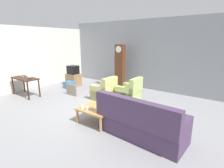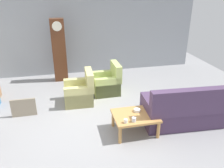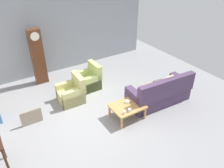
# 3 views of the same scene
# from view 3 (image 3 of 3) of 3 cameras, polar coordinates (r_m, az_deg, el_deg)

# --- Properties ---
(ground_plane) EXTENTS (10.40, 10.40, 0.00)m
(ground_plane) POSITION_cam_3_polar(r_m,az_deg,el_deg) (6.86, -3.58, -8.02)
(ground_plane) COLOR gray
(garage_door_wall) EXTENTS (8.40, 0.16, 3.20)m
(garage_door_wall) POSITION_cam_3_polar(r_m,az_deg,el_deg) (9.08, -15.43, 12.68)
(garage_door_wall) COLOR gray
(garage_door_wall) RESTS_ON ground_plane
(couch_floral) EXTENTS (2.15, 1.01, 1.04)m
(couch_floral) POSITION_cam_3_polar(r_m,az_deg,el_deg) (7.32, 12.28, -2.47)
(couch_floral) COLOR #4C3856
(couch_floral) RESTS_ON ground_plane
(armchair_olive_near) EXTENTS (0.81, 0.78, 0.92)m
(armchair_olive_near) POSITION_cam_3_polar(r_m,az_deg,el_deg) (7.38, -10.40, -2.39)
(armchair_olive_near) COLOR #CCC67A
(armchair_olive_near) RESTS_ON ground_plane
(armchair_olive_far) EXTENTS (0.80, 0.77, 0.92)m
(armchair_olive_far) POSITION_cam_3_polar(r_m,az_deg,el_deg) (8.03, -6.05, 0.97)
(armchair_olive_far) COLOR #B9CB73
(armchair_olive_far) RESTS_ON ground_plane
(coffee_table_wood) EXTENTS (0.96, 0.76, 0.44)m
(coffee_table_wood) POSITION_cam_3_polar(r_m,az_deg,el_deg) (6.54, 4.03, -6.06)
(coffee_table_wood) COLOR tan
(coffee_table_wood) RESTS_ON ground_plane
(grandfather_clock) EXTENTS (0.44, 0.30, 2.08)m
(grandfather_clock) POSITION_cam_3_polar(r_m,az_deg,el_deg) (8.45, -18.76, 6.67)
(grandfather_clock) COLOR #562D19
(grandfather_clock) RESTS_ON ground_plane
(framed_picture_leaning) EXTENTS (0.60, 0.05, 0.47)m
(framed_picture_leaning) POSITION_cam_3_polar(r_m,az_deg,el_deg) (6.80, -20.23, -8.11)
(framed_picture_leaning) COLOR gray
(framed_picture_leaning) RESTS_ON ground_plane
(cup_white_porcelain) EXTENTS (0.08, 0.08, 0.09)m
(cup_white_porcelain) POSITION_cam_3_polar(r_m,az_deg,el_deg) (6.18, 3.27, -7.40)
(cup_white_porcelain) COLOR white
(cup_white_porcelain) RESTS_ON coffee_table_wood
(cup_blue_rimmed) EXTENTS (0.09, 0.09, 0.10)m
(cup_blue_rimmed) POSITION_cam_3_polar(r_m,az_deg,el_deg) (6.26, 4.59, -6.78)
(cup_blue_rimmed) COLOR silver
(cup_blue_rimmed) RESTS_ON coffee_table_wood
(bowl_white_stacked) EXTENTS (0.15, 0.15, 0.06)m
(bowl_white_stacked) POSITION_cam_3_polar(r_m,az_deg,el_deg) (6.61, 3.99, -4.62)
(bowl_white_stacked) COLOR white
(bowl_white_stacked) RESTS_ON coffee_table_wood
(bowl_shallow_green) EXTENTS (0.15, 0.15, 0.07)m
(bowl_shallow_green) POSITION_cam_3_polar(r_m,az_deg,el_deg) (6.68, 6.53, -4.26)
(bowl_shallow_green) COLOR #B2C69E
(bowl_shallow_green) RESTS_ON coffee_table_wood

